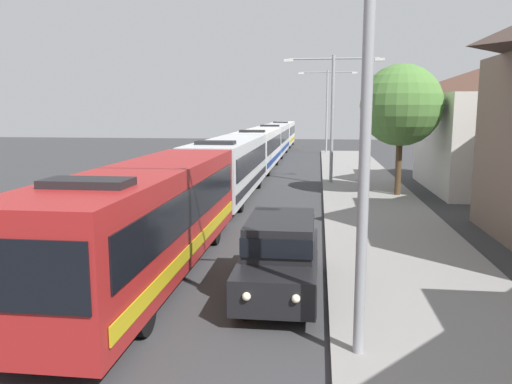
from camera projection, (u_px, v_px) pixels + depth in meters
The scene contains 11 objects.
bus_lead at pixel (150, 215), 14.02m from camera, with size 2.58×12.40×3.21m.
bus_second_in_line at pixel (230, 166), 26.59m from camera, with size 2.58×12.28×3.21m.
bus_middle at pixel (259, 148), 39.17m from camera, with size 2.58×12.41×3.21m.
bus_fourth_in_line at pixel (273, 139), 51.68m from camera, with size 2.58×12.18×3.21m.
bus_rear at pixel (283, 133), 64.93m from camera, with size 2.58×11.65×3.21m.
white_suv at pixel (280, 252), 12.77m from camera, with size 1.86×5.01×1.90m.
streetlamp_near at pixel (368, 47), 8.51m from camera, with size 6.24×0.28×8.99m.
streetlamp_mid at pixel (333, 105), 30.78m from camera, with size 5.95×0.28×7.67m.
streetlamp_far at pixel (327, 103), 52.86m from camera, with size 6.04×0.28×8.49m.
roadside_tree at pixel (401, 105), 26.12m from camera, with size 4.21×4.21×6.78m.
house_distant_gabled at pixel (500, 125), 28.72m from camera, with size 7.91×10.22×7.31m.
Camera 1 is at (3.30, -1.65, 4.57)m, focal length 35.62 mm.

